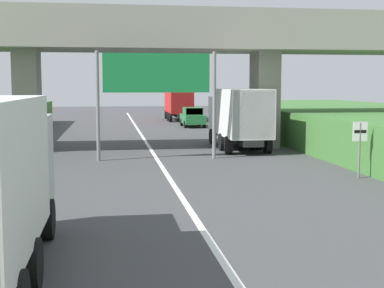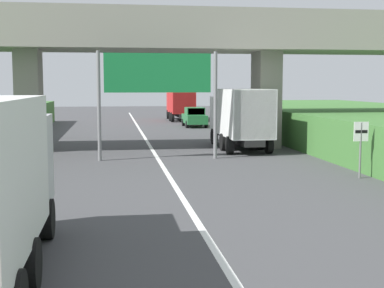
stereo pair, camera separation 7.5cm
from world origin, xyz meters
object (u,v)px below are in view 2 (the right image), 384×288
(truck_red, at_px, (180,102))
(overhead_highway_sign, at_px, (158,80))
(truck_white, at_px, (240,115))
(car_green, at_px, (194,117))
(speed_limit_sign, at_px, (361,141))

(truck_red, bearing_deg, overhead_highway_sign, -99.14)
(truck_white, relative_size, car_green, 1.78)
(overhead_highway_sign, xyz_separation_m, car_green, (4.93, 20.79, -3.05))
(truck_red, bearing_deg, speed_limit_sign, -85.86)
(speed_limit_sign, distance_m, car_green, 27.50)
(overhead_highway_sign, relative_size, speed_limit_sign, 2.64)
(overhead_highway_sign, relative_size, car_green, 1.43)
(car_green, bearing_deg, truck_white, -89.77)
(truck_white, bearing_deg, speed_limit_sign, -77.00)
(speed_limit_sign, relative_size, truck_white, 0.31)
(truck_red, height_order, car_green, truck_red)
(speed_limit_sign, bearing_deg, truck_white, 103.00)
(overhead_highway_sign, relative_size, truck_white, 0.81)
(speed_limit_sign, bearing_deg, car_green, 95.15)
(truck_white, relative_size, truck_red, 1.00)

